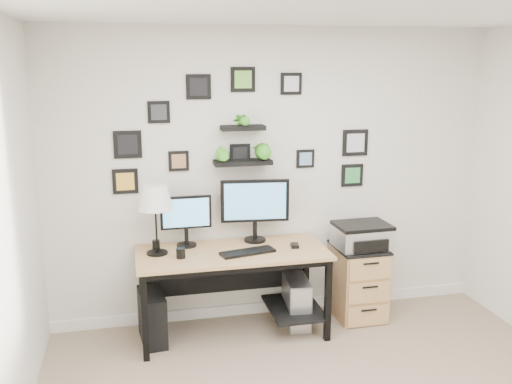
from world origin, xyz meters
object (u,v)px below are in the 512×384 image
object	(u,v)px
monitor_right	(255,205)
pc_tower_black	(152,317)
table_lamp	(155,199)
pc_tower_grey	(296,302)
mug	(181,253)
monitor_left	(186,217)
desk	(236,263)
printer	(362,235)
file_cabinet	(358,281)

from	to	relation	value
monitor_right	pc_tower_black	world-z (taller)	monitor_right
table_lamp	pc_tower_grey	xyz separation A→B (m)	(1.20, -0.03, -1.00)
pc_tower_black	pc_tower_grey	world-z (taller)	pc_tower_grey
pc_tower_black	mug	bearing A→B (deg)	-26.82
pc_tower_black	table_lamp	bearing A→B (deg)	33.71
table_lamp	mug	world-z (taller)	table_lamp
monitor_left	monitor_right	bearing A→B (deg)	0.54
table_lamp	pc_tower_grey	bearing A→B (deg)	-1.22
desk	table_lamp	bearing A→B (deg)	177.13
monitor_left	printer	bearing A→B (deg)	-4.94
monitor_right	pc_tower_black	xyz separation A→B (m)	(-0.93, -0.20, -0.86)
desk	monitor_right	bearing A→B (deg)	40.66
monitor_right	file_cabinet	distance (m)	1.21
monitor_left	table_lamp	xyz separation A→B (m)	(-0.26, -0.14, 0.20)
pc_tower_grey	file_cabinet	world-z (taller)	file_cabinet
monitor_left	file_cabinet	xyz separation A→B (m)	(1.54, -0.12, -0.67)
table_lamp	pc_tower_black	xyz separation A→B (m)	(-0.07, -0.05, -1.00)
mug	file_cabinet	size ratio (longest dim) A/B	0.12
monitor_right	monitor_left	bearing A→B (deg)	-179.46
desk	pc_tower_grey	distance (m)	0.68
printer	desk	bearing A→B (deg)	-178.08
desk	printer	size ratio (longest dim) A/B	3.28
mug	table_lamp	bearing A→B (deg)	140.35
pc_tower_grey	file_cabinet	distance (m)	0.61
desk	printer	world-z (taller)	printer
pc_tower_grey	printer	world-z (taller)	printer
mug	pc_tower_grey	distance (m)	1.18
monitor_right	mug	size ratio (longest dim) A/B	7.13
mug	pc_tower_black	world-z (taller)	mug
desk	monitor_left	xyz separation A→B (m)	(-0.39, 0.17, 0.38)
monitor_left	pc_tower_black	world-z (taller)	monitor_left
pc_tower_grey	pc_tower_black	bearing A→B (deg)	-178.75
mug	pc_tower_black	bearing A→B (deg)	158.60
desk	file_cabinet	xyz separation A→B (m)	(1.15, 0.06, -0.29)
monitor_right	file_cabinet	bearing A→B (deg)	-7.32
monitor_left	printer	world-z (taller)	monitor_left
monitor_right	printer	bearing A→B (deg)	-8.36
desk	mug	distance (m)	0.51
monitor_right	pc_tower_grey	bearing A→B (deg)	-26.83
table_lamp	printer	distance (m)	1.87
desk	pc_tower_grey	size ratio (longest dim) A/B	3.54
pc_tower_black	printer	xyz separation A→B (m)	(1.88, 0.06, 0.56)
monitor_left	monitor_right	world-z (taller)	monitor_right
mug	pc_tower_grey	bearing A→B (deg)	6.92
printer	pc_tower_grey	bearing A→B (deg)	-177.05
desk	table_lamp	xyz separation A→B (m)	(-0.65, 0.03, 0.59)
pc_tower_black	file_cabinet	xyz separation A→B (m)	(1.87, 0.08, 0.12)
printer	table_lamp	bearing A→B (deg)	-179.81
monitor_right	pc_tower_black	distance (m)	1.28
pc_tower_black	file_cabinet	distance (m)	1.87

